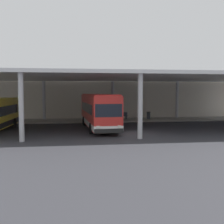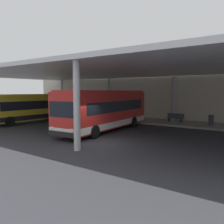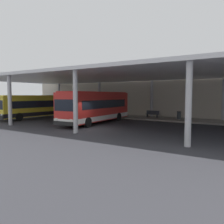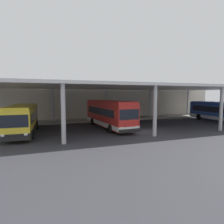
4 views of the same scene
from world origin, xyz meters
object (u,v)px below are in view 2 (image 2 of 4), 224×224
at_px(banner_sign, 137,104).
at_px(bus_nearest_bay, 31,108).
at_px(bench_waiting, 175,118).
at_px(trash_bin, 211,120).
at_px(bus_second_bay, 106,110).

bearing_deg(banner_sign, bus_nearest_bay, -143.16).
bearing_deg(bench_waiting, trash_bin, -5.02).
bearing_deg(bus_second_bay, banner_sign, 94.70).
height_order(trash_bin, banner_sign, banner_sign).
relative_size(bus_second_bay, bench_waiting, 6.37).
bearing_deg(bus_nearest_bay, banner_sign, 36.84).
bearing_deg(banner_sign, bench_waiting, 11.86).
height_order(bus_second_bay, bench_waiting, bus_second_bay).
relative_size(bus_nearest_bay, banner_sign, 3.32).
bearing_deg(trash_bin, bus_nearest_bay, -156.00).
xyz_separation_m(bus_nearest_bay, bus_second_bay, (10.25, 0.45, 0.19)).
bearing_deg(banner_sign, trash_bin, 4.03).
relative_size(bus_second_bay, banner_sign, 3.58).
height_order(bus_nearest_bay, trash_bin, bus_nearest_bay).
distance_m(bench_waiting, banner_sign, 4.47).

